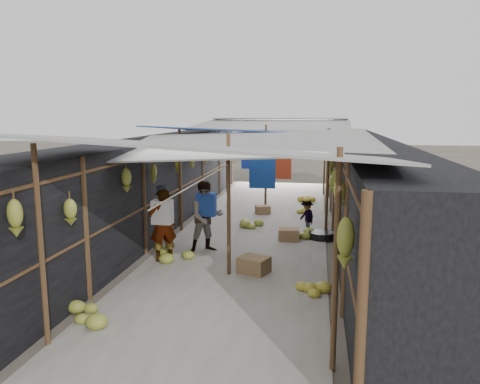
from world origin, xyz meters
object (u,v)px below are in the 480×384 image
Objects in this scene: vendor_elderly at (163,225)px; black_basin at (322,236)px; shopper_blue at (206,217)px; vendor_seated at (307,216)px; crate_near at (289,235)px.

black_basin is at bearing -176.15° from vendor_elderly.
vendor_elderly reaches higher than black_basin.
shopper_blue is 1.83× the size of vendor_seated.
vendor_elderly is 1.06m from shopper_blue.
black_basin is at bearing 16.14° from crate_near.
vendor_elderly is at bearing -77.71° from vendor_seated.
black_basin is 0.39× the size of shopper_blue.
crate_near is 0.95m from vendor_seated.
crate_near is 0.80× the size of black_basin.
shopper_blue reaches higher than vendor_elderly.
shopper_blue reaches higher than vendor_seated.
crate_near is at bearing -172.09° from vendor_elderly.
vendor_seated is at bearing 62.22° from crate_near.
vendor_elderly is 0.98× the size of shopper_blue.
shopper_blue is at bearing -149.96° from black_basin.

